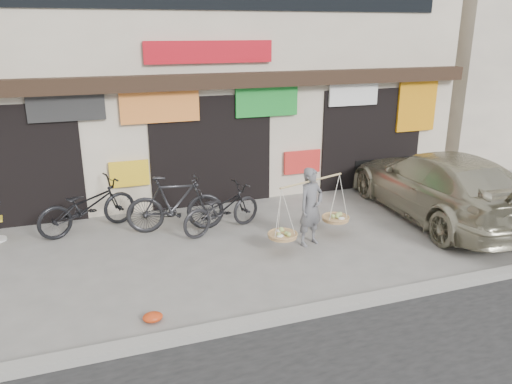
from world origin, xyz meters
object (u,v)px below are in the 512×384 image
object	(u,v)px
bike_1	(175,204)
street_vendor	(311,210)
bike_0	(87,206)
bike_2	(222,209)
suv	(439,185)

from	to	relation	value
bike_1	street_vendor	bearing A→B (deg)	-113.92
bike_0	bike_2	xyz separation A→B (m)	(2.73, -0.97, -0.06)
suv	bike_1	bearing A→B (deg)	-7.54
suv	bike_0	bearing A→B (deg)	-9.74
bike_0	suv	size ratio (longest dim) A/B	0.40
street_vendor	bike_0	xyz separation A→B (m)	(-4.23, 2.25, -0.17)
bike_0	bike_1	xyz separation A→B (m)	(1.79, -0.65, 0.06)
bike_2	street_vendor	bearing A→B (deg)	-149.83
bike_0	bike_2	size ratio (longest dim) A/B	1.12
bike_0	bike_2	distance (m)	2.89
bike_0	bike_1	bearing A→B (deg)	-130.87
bike_2	suv	distance (m)	5.06
bike_1	bike_2	distance (m)	1.00
bike_0	suv	bearing A→B (deg)	-123.86
bike_1	bike_2	size ratio (longest dim) A/B	1.08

